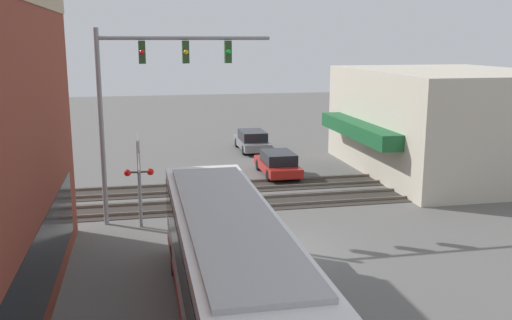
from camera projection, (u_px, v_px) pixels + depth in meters
name	position (u px, v px, depth m)	size (l,w,h in m)	color
ground_plane	(282.00, 249.00, 20.78)	(120.00, 120.00, 0.00)	#605E5B
shop_building	(447.00, 121.00, 32.55)	(13.11, 10.91, 5.82)	beige
city_bus	(229.00, 266.00, 14.65)	(12.16, 2.59, 3.22)	white
traffic_signal_gantry	(149.00, 82.00, 22.78)	(0.42, 6.98, 7.95)	gray
crossing_signal	(139.00, 172.00, 22.76)	(1.41, 1.18, 3.81)	gray
rail_track_near	(250.00, 203.00, 26.52)	(2.60, 60.00, 0.15)	#332D28
rail_track_far	(239.00, 186.00, 29.58)	(2.60, 60.00, 0.15)	#332D28
parked_car_red	(278.00, 164.00, 31.98)	(4.43, 1.82, 1.35)	#B21E19
parked_car_grey	(252.00, 141.00, 39.06)	(4.63, 1.82, 1.40)	slate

